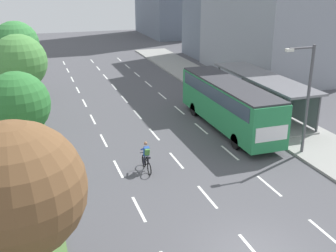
% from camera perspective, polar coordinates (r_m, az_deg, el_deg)
% --- Properties ---
extents(median_strip, '(2.60, 52.00, 0.12)m').
position_cam_1_polar(median_strip, '(33.33, -19.02, 1.11)').
color(median_strip, '#4C7038').
rests_on(median_strip, ground).
extents(sidewalk_right, '(4.50, 52.00, 0.15)m').
position_cam_1_polar(sidewalk_right, '(37.34, 8.88, 4.01)').
color(sidewalk_right, gray).
rests_on(sidewalk_right, ground).
extents(lane_divider_left, '(0.14, 47.23, 0.01)m').
position_cam_1_polar(lane_divider_left, '(31.82, -10.34, 0.92)').
color(lane_divider_left, white).
rests_on(lane_divider_left, ground).
extents(lane_divider_center, '(0.14, 47.23, 0.01)m').
position_cam_1_polar(lane_divider_center, '(32.46, -4.24, 1.59)').
color(lane_divider_center, white).
rests_on(lane_divider_center, ground).
extents(lane_divider_right, '(0.14, 47.23, 0.01)m').
position_cam_1_polar(lane_divider_right, '(33.45, 1.57, 2.21)').
color(lane_divider_right, white).
rests_on(lane_divider_right, ground).
extents(bus_shelter, '(2.90, 11.46, 2.86)m').
position_cam_1_polar(bus_shelter, '(33.01, 13.28, 4.80)').
color(bus_shelter, gray).
rests_on(bus_shelter, sidewalk_right).
extents(bus, '(2.54, 11.29, 3.37)m').
position_cam_1_polar(bus, '(29.10, 8.31, 3.49)').
color(bus, '#28844C').
rests_on(bus, ground).
extents(cyclist, '(0.46, 1.82, 1.71)m').
position_cam_1_polar(cyclist, '(22.94, -3.00, -4.40)').
color(cyclist, black).
rests_on(cyclist, ground).
extents(median_tree_nearest, '(4.40, 4.40, 6.15)m').
position_cam_1_polar(median_tree_nearest, '(13.70, -20.23, -8.34)').
color(median_tree_nearest, brown).
rests_on(median_tree_nearest, median_strip).
extents(median_tree_second, '(3.23, 3.23, 5.84)m').
position_cam_1_polar(median_tree_second, '(21.61, -20.09, 2.82)').
color(median_tree_second, brown).
rests_on(median_tree_second, median_strip).
extents(median_tree_third, '(3.73, 3.73, 6.53)m').
position_cam_1_polar(median_tree_third, '(29.85, -19.85, 8.28)').
color(median_tree_third, brown).
rests_on(median_tree_third, median_strip).
extents(median_tree_fourth, '(3.93, 3.93, 6.56)m').
position_cam_1_polar(median_tree_fourth, '(38.33, -20.27, 10.53)').
color(median_tree_fourth, brown).
rests_on(median_tree_fourth, median_strip).
extents(streetlight, '(1.91, 0.24, 6.50)m').
position_cam_1_polar(streetlight, '(25.29, 18.53, 4.39)').
color(streetlight, '#4C4C51').
rests_on(streetlight, sidewalk_right).
extents(building_near_right, '(8.96, 15.98, 15.71)m').
position_cam_1_polar(building_near_right, '(46.28, 14.01, 16.56)').
color(building_near_right, '#8E939E').
rests_on(building_near_right, ground).
extents(building_mid_right, '(11.94, 9.74, 13.70)m').
position_cam_1_polar(building_mid_right, '(56.16, 9.78, 16.36)').
color(building_mid_right, slate).
rests_on(building_mid_right, ground).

